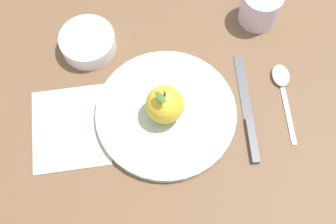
{
  "coord_description": "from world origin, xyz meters",
  "views": [
    {
      "loc": [
        0.25,
        0.21,
        0.71
      ],
      "look_at": [
        0.02,
        0.0,
        0.02
      ],
      "focal_mm": 44.67,
      "sensor_mm": 36.0,
      "label": 1
    }
  ],
  "objects_px": {
    "apple": "(166,106)",
    "spoon": "(282,84)",
    "side_bowl": "(88,41)",
    "dinner_plate": "(168,114)",
    "cup": "(261,6)",
    "linen_napkin": "(71,127)",
    "knife": "(248,117)"
  },
  "relations": [
    {
      "from": "side_bowl",
      "to": "dinner_plate",
      "type": "bearing_deg",
      "value": 88.05
    },
    {
      "from": "apple",
      "to": "side_bowl",
      "type": "distance_m",
      "value": 0.22
    },
    {
      "from": "dinner_plate",
      "to": "apple",
      "type": "xyz_separation_m",
      "value": [
        0.0,
        -0.0,
        0.04
      ]
    },
    {
      "from": "side_bowl",
      "to": "apple",
      "type": "bearing_deg",
      "value": 87.24
    },
    {
      "from": "linen_napkin",
      "to": "cup",
      "type": "bearing_deg",
      "value": 165.66
    },
    {
      "from": "dinner_plate",
      "to": "apple",
      "type": "bearing_deg",
      "value": -35.91
    },
    {
      "from": "linen_napkin",
      "to": "dinner_plate",
      "type": "bearing_deg",
      "value": 138.9
    },
    {
      "from": "dinner_plate",
      "to": "linen_napkin",
      "type": "distance_m",
      "value": 0.18
    },
    {
      "from": "apple",
      "to": "spoon",
      "type": "relative_size",
      "value": 0.63
    },
    {
      "from": "side_bowl",
      "to": "knife",
      "type": "distance_m",
      "value": 0.34
    },
    {
      "from": "side_bowl",
      "to": "linen_napkin",
      "type": "relative_size",
      "value": 0.67
    },
    {
      "from": "apple",
      "to": "linen_napkin",
      "type": "bearing_deg",
      "value": -41.21
    },
    {
      "from": "knife",
      "to": "spoon",
      "type": "distance_m",
      "value": 0.1
    },
    {
      "from": "dinner_plate",
      "to": "side_bowl",
      "type": "relative_size",
      "value": 2.39
    },
    {
      "from": "spoon",
      "to": "linen_napkin",
      "type": "height_order",
      "value": "spoon"
    },
    {
      "from": "linen_napkin",
      "to": "side_bowl",
      "type": "bearing_deg",
      "value": -145.32
    },
    {
      "from": "dinner_plate",
      "to": "spoon",
      "type": "xyz_separation_m",
      "value": [
        -0.19,
        0.12,
        -0.0
      ]
    },
    {
      "from": "side_bowl",
      "to": "spoon",
      "type": "bearing_deg",
      "value": 119.05
    },
    {
      "from": "spoon",
      "to": "linen_napkin",
      "type": "distance_m",
      "value": 0.41
    },
    {
      "from": "spoon",
      "to": "side_bowl",
      "type": "bearing_deg",
      "value": -60.95
    },
    {
      "from": "side_bowl",
      "to": "spoon",
      "type": "height_order",
      "value": "side_bowl"
    },
    {
      "from": "side_bowl",
      "to": "cup",
      "type": "bearing_deg",
      "value": 143.54
    },
    {
      "from": "dinner_plate",
      "to": "cup",
      "type": "height_order",
      "value": "cup"
    },
    {
      "from": "apple",
      "to": "spoon",
      "type": "height_order",
      "value": "apple"
    },
    {
      "from": "dinner_plate",
      "to": "spoon",
      "type": "height_order",
      "value": "dinner_plate"
    },
    {
      "from": "knife",
      "to": "spoon",
      "type": "bearing_deg",
      "value": 176.04
    },
    {
      "from": "dinner_plate",
      "to": "spoon",
      "type": "relative_size",
      "value": 1.95
    },
    {
      "from": "linen_napkin",
      "to": "spoon",
      "type": "bearing_deg",
      "value": 144.24
    },
    {
      "from": "cup",
      "to": "linen_napkin",
      "type": "distance_m",
      "value": 0.44
    },
    {
      "from": "knife",
      "to": "linen_napkin",
      "type": "xyz_separation_m",
      "value": [
        0.23,
        -0.23,
        -0.0
      ]
    },
    {
      "from": "dinner_plate",
      "to": "apple",
      "type": "height_order",
      "value": "apple"
    },
    {
      "from": "knife",
      "to": "spoon",
      "type": "xyz_separation_m",
      "value": [
        -0.1,
        0.01,
        0.0
      ]
    }
  ]
}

